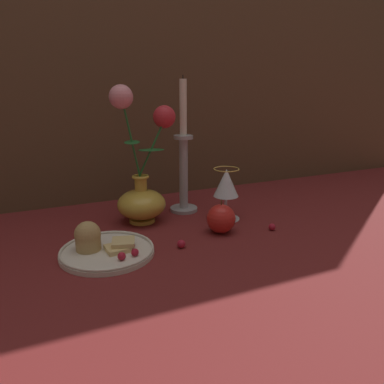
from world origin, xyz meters
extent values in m
plane|color=maroon|center=(0.00, 0.00, 0.00)|extent=(2.40, 2.40, 0.00)
cylinder|color=gold|center=(-0.10, 0.07, 0.01)|extent=(0.07, 0.07, 0.01)
ellipsoid|color=gold|center=(-0.10, 0.07, 0.05)|extent=(0.13, 0.13, 0.08)
cylinder|color=gold|center=(-0.10, 0.07, 0.10)|extent=(0.03, 0.03, 0.05)
torus|color=gold|center=(-0.10, 0.07, 0.12)|extent=(0.05, 0.05, 0.01)
cylinder|color=#23662D|center=(-0.12, 0.07, 0.23)|extent=(0.04, 0.01, 0.20)
ellipsoid|color=#23662D|center=(-0.12, 0.07, 0.22)|extent=(0.06, 0.08, 0.00)
sphere|color=pink|center=(-0.14, 0.08, 0.33)|extent=(0.06, 0.06, 0.06)
cylinder|color=#23662D|center=(-0.07, 0.08, 0.20)|extent=(0.08, 0.02, 0.15)
ellipsoid|color=#23662D|center=(-0.07, 0.08, 0.19)|extent=(0.08, 0.05, 0.00)
sphere|color=red|center=(-0.03, 0.08, 0.28)|extent=(0.06, 0.06, 0.06)
cylinder|color=silver|center=(-0.23, -0.09, 0.01)|extent=(0.21, 0.21, 0.01)
torus|color=silver|center=(-0.23, -0.09, 0.01)|extent=(0.20, 0.20, 0.01)
cylinder|color=tan|center=(-0.27, -0.07, 0.03)|extent=(0.05, 0.05, 0.04)
sphere|color=tan|center=(-0.27, -0.07, 0.05)|extent=(0.06, 0.06, 0.06)
cube|color=#DBBC7A|center=(-0.21, -0.10, 0.01)|extent=(0.05, 0.05, 0.01)
cube|color=#DBBC7A|center=(-0.20, -0.10, 0.03)|extent=(0.06, 0.06, 0.01)
sphere|color=#AD192D|center=(-0.21, -0.15, 0.02)|extent=(0.02, 0.02, 0.02)
sphere|color=#AD192D|center=(-0.18, -0.15, 0.02)|extent=(0.02, 0.02, 0.02)
sphere|color=#AD192D|center=(-0.18, -0.11, 0.02)|extent=(0.02, 0.02, 0.02)
cylinder|color=silver|center=(0.11, 0.00, 0.00)|extent=(0.08, 0.08, 0.00)
cylinder|color=silver|center=(0.11, 0.00, 0.03)|extent=(0.01, 0.01, 0.06)
cone|color=silver|center=(0.11, 0.00, 0.10)|extent=(0.07, 0.07, 0.08)
cone|color=maroon|center=(0.11, 0.00, 0.09)|extent=(0.06, 0.06, 0.05)
torus|color=gold|center=(0.11, 0.00, 0.14)|extent=(0.07, 0.07, 0.00)
cylinder|color=#A3A3A8|center=(0.04, 0.11, 0.01)|extent=(0.08, 0.08, 0.01)
cylinder|color=#A3A3A8|center=(0.04, 0.11, 0.11)|extent=(0.02, 0.02, 0.20)
cylinder|color=#A3A3A8|center=(0.04, 0.11, 0.22)|extent=(0.05, 0.05, 0.01)
cylinder|color=silver|center=(0.04, 0.11, 0.30)|extent=(0.02, 0.02, 0.15)
cylinder|color=black|center=(0.04, 0.11, 0.38)|extent=(0.00, 0.00, 0.01)
sphere|color=red|center=(0.06, -0.08, 0.04)|extent=(0.07, 0.07, 0.07)
cylinder|color=#4C3319|center=(0.06, -0.08, 0.08)|extent=(0.00, 0.00, 0.01)
sphere|color=#AD192D|center=(-0.07, -0.13, 0.01)|extent=(0.02, 0.02, 0.02)
sphere|color=#AD192D|center=(0.18, -0.12, 0.01)|extent=(0.02, 0.02, 0.02)
camera|label=1|loc=(-0.37, -0.85, 0.36)|focal=35.00mm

